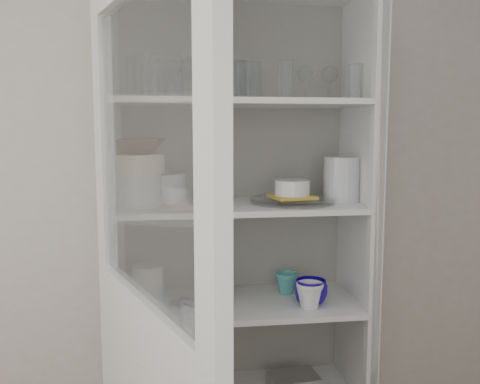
# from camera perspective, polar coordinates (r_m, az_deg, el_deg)

# --- Properties ---
(wall_back) EXTENTS (3.60, 0.02, 2.60)m
(wall_back) POSITION_cam_1_polar(r_m,az_deg,el_deg) (2.21, -5.93, 0.51)
(wall_back) COLOR beige
(wall_back) RESTS_ON ground
(pantry_cabinet) EXTENTS (1.00, 0.45, 2.10)m
(pantry_cabinet) POSITION_cam_1_polar(r_m,az_deg,el_deg) (2.14, -0.23, -9.51)
(pantry_cabinet) COLOR beige
(pantry_cabinet) RESTS_ON floor
(cupboard_door) EXTENTS (0.36, 0.85, 2.00)m
(cupboard_door) POSITION_cam_1_polar(r_m,az_deg,el_deg) (1.49, -10.18, -20.06)
(cupboard_door) COLOR beige
(cupboard_door) RESTS_ON floor
(tumbler_0) EXTENTS (0.10, 0.10, 0.15)m
(tumbler_0) POSITION_cam_1_polar(r_m,az_deg,el_deg) (1.83, -10.03, 12.72)
(tumbler_0) COLOR silver
(tumbler_0) RESTS_ON shelf_glass
(tumbler_1) EXTENTS (0.08, 0.08, 0.13)m
(tumbler_1) POSITION_cam_1_polar(r_m,az_deg,el_deg) (1.87, -9.30, 12.41)
(tumbler_1) COLOR silver
(tumbler_1) RESTS_ON shelf_glass
(tumbler_2) EXTENTS (0.08, 0.08, 0.13)m
(tumbler_2) POSITION_cam_1_polar(r_m,az_deg,el_deg) (1.87, 0.22, 12.47)
(tumbler_2) COLOR silver
(tumbler_2) RESTS_ON shelf_glass
(tumbler_3) EXTENTS (0.08, 0.08, 0.13)m
(tumbler_3) POSITION_cam_1_polar(r_m,az_deg,el_deg) (1.86, -3.68, 12.53)
(tumbler_3) COLOR silver
(tumbler_3) RESTS_ON shelf_glass
(tumbler_4) EXTENTS (0.08, 0.08, 0.13)m
(tumbler_4) POSITION_cam_1_polar(r_m,az_deg,el_deg) (1.86, 1.42, 12.45)
(tumbler_4) COLOR silver
(tumbler_4) RESTS_ON shelf_glass
(tumbler_5) EXTENTS (0.08, 0.08, 0.14)m
(tumbler_5) POSITION_cam_1_polar(r_m,az_deg,el_deg) (1.88, 5.21, 12.48)
(tumbler_5) COLOR silver
(tumbler_5) RESTS_ON shelf_glass
(tumbler_6) EXTENTS (0.08, 0.08, 0.13)m
(tumbler_6) POSITION_cam_1_polar(r_m,az_deg,el_deg) (1.96, 12.79, 11.97)
(tumbler_6) COLOR silver
(tumbler_6) RESTS_ON shelf_glass
(tumbler_7) EXTENTS (0.09, 0.09, 0.14)m
(tumbler_7) POSITION_cam_1_polar(r_m,az_deg,el_deg) (1.97, -7.80, 12.29)
(tumbler_7) COLOR silver
(tumbler_7) RESTS_ON shelf_glass
(tumbler_8) EXTENTS (0.10, 0.10, 0.15)m
(tumbler_8) POSITION_cam_1_polar(r_m,az_deg,el_deg) (2.01, -5.54, 12.39)
(tumbler_8) COLOR silver
(tumbler_8) RESTS_ON shelf_glass
(tumbler_9) EXTENTS (0.10, 0.10, 0.15)m
(tumbler_9) POSITION_cam_1_polar(r_m,az_deg,el_deg) (1.99, -0.52, 12.41)
(tumbler_9) COLOR silver
(tumbler_9) RESTS_ON shelf_glass
(tumbler_10) EXTENTS (0.08, 0.08, 0.13)m
(tumbler_10) POSITION_cam_1_polar(r_m,az_deg,el_deg) (2.00, -1.97, 12.17)
(tumbler_10) COLOR silver
(tumbler_10) RESTS_ON shelf_glass
(tumbler_11) EXTENTS (0.10, 0.10, 0.15)m
(tumbler_11) POSITION_cam_1_polar(r_m,az_deg,el_deg) (2.02, 0.56, 12.34)
(tumbler_11) COLOR silver
(tumbler_11) RESTS_ON shelf_glass
(goblet_0) EXTENTS (0.07, 0.07, 0.15)m
(goblet_0) POSITION_cam_1_polar(r_m,az_deg,el_deg) (2.10, -6.95, 12.07)
(goblet_0) COLOR silver
(goblet_0) RESTS_ON shelf_glass
(goblet_1) EXTENTS (0.08, 0.08, 0.19)m
(goblet_1) POSITION_cam_1_polar(r_m,az_deg,el_deg) (2.10, -5.74, 12.59)
(goblet_1) COLOR silver
(goblet_1) RESTS_ON shelf_glass
(goblet_2) EXTENTS (0.07, 0.07, 0.17)m
(goblet_2) POSITION_cam_1_polar(r_m,az_deg,el_deg) (2.13, 7.39, 12.20)
(goblet_2) COLOR silver
(goblet_2) RESTS_ON shelf_glass
(goblet_3) EXTENTS (0.07, 0.07, 0.17)m
(goblet_3) POSITION_cam_1_polar(r_m,az_deg,el_deg) (2.19, 10.00, 12.01)
(goblet_3) COLOR silver
(goblet_3) RESTS_ON shelf_glass
(plate_stack_front) EXTENTS (0.20, 0.20, 0.13)m
(plate_stack_front) POSITION_cam_1_polar(r_m,az_deg,el_deg) (1.96, -11.77, 0.27)
(plate_stack_front) COLOR white
(plate_stack_front) RESTS_ON shelf_plates
(plate_stack_back) EXTENTS (0.21, 0.21, 0.11)m
(plate_stack_back) POSITION_cam_1_polar(r_m,az_deg,el_deg) (2.09, -9.03, 0.57)
(plate_stack_back) COLOR white
(plate_stack_back) RESTS_ON shelf_plates
(cream_bowl) EXTENTS (0.27, 0.27, 0.07)m
(cream_bowl) POSITION_cam_1_polar(r_m,az_deg,el_deg) (1.95, -11.85, 3.15)
(cream_bowl) COLOR beige
(cream_bowl) RESTS_ON plate_stack_front
(terracotta_bowl) EXTENTS (0.25, 0.25, 0.06)m
(terracotta_bowl) POSITION_cam_1_polar(r_m,az_deg,el_deg) (1.94, -11.89, 5.06)
(terracotta_bowl) COLOR #4E2010
(terracotta_bowl) RESTS_ON cream_bowl
(glass_platter) EXTENTS (0.42, 0.42, 0.02)m
(glass_platter) POSITION_cam_1_polar(r_m,az_deg,el_deg) (2.02, 5.87, -0.94)
(glass_platter) COLOR silver
(glass_platter) RESTS_ON shelf_plates
(yellow_trivet) EXTENTS (0.18, 0.18, 0.01)m
(yellow_trivet) POSITION_cam_1_polar(r_m,az_deg,el_deg) (2.02, 5.87, -0.52)
(yellow_trivet) COLOR gold
(yellow_trivet) RESTS_ON glass_platter
(white_ramekin) EXTENTS (0.15, 0.15, 0.06)m
(white_ramekin) POSITION_cam_1_polar(r_m,az_deg,el_deg) (2.01, 5.88, 0.49)
(white_ramekin) COLOR white
(white_ramekin) RESTS_ON yellow_trivet
(grey_bowl_stack) EXTENTS (0.14, 0.14, 0.18)m
(grey_bowl_stack) POSITION_cam_1_polar(r_m,az_deg,el_deg) (2.08, 11.35, 1.41)
(grey_bowl_stack) COLOR #B7B9BA
(grey_bowl_stack) RESTS_ON shelf_plates
(mug_blue) EXTENTS (0.17, 0.17, 0.10)m
(mug_blue) POSITION_cam_1_polar(r_m,az_deg,el_deg) (2.05, 7.95, -11.11)
(mug_blue) COLOR #0D0B94
(mug_blue) RESTS_ON shelf_mugs
(mug_teal) EXTENTS (0.12, 0.12, 0.09)m
(mug_teal) POSITION_cam_1_polar(r_m,az_deg,el_deg) (2.19, 5.24, -10.13)
(mug_teal) COLOR teal
(mug_teal) RESTS_ON shelf_mugs
(mug_white) EXTENTS (0.12, 0.12, 0.10)m
(mug_white) POSITION_cam_1_polar(r_m,az_deg,el_deg) (2.02, 7.84, -11.43)
(mug_white) COLOR white
(mug_white) RESTS_ON shelf_mugs
(teal_jar) EXTENTS (0.09, 0.09, 0.11)m
(teal_jar) POSITION_cam_1_polar(r_m,az_deg,el_deg) (2.10, -2.54, -10.57)
(teal_jar) COLOR teal
(teal_jar) RESTS_ON shelf_mugs
(measuring_cups) EXTENTS (0.09, 0.09, 0.04)m
(measuring_cups) POSITION_cam_1_polar(r_m,az_deg,el_deg) (1.99, -6.71, -12.70)
(measuring_cups) COLOR silver
(measuring_cups) RESTS_ON shelf_mugs
(white_canister) EXTENTS (0.16, 0.16, 0.15)m
(white_canister) POSITION_cam_1_polar(r_m,az_deg,el_deg) (2.12, -10.28, -10.00)
(white_canister) COLOR white
(white_canister) RESTS_ON shelf_mugs
(tin_box) EXTENTS (0.21, 0.16, 0.06)m
(tin_box) POSITION_cam_1_polar(r_m,az_deg,el_deg) (2.30, 6.04, -20.41)
(tin_box) COLOR #99999B
(tin_box) RESTS_ON shelf_bot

